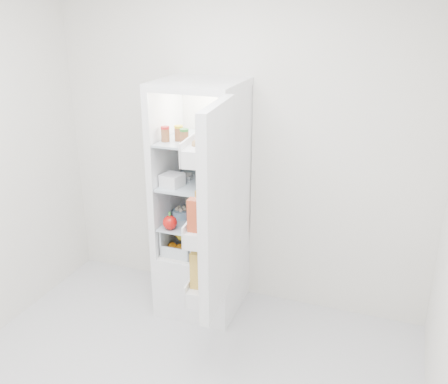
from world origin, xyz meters
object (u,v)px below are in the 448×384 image
at_px(refrigerator, 204,227).
at_px(fridge_door, 213,213).
at_px(red_cabbage, 212,214).
at_px(mushroom_bowl, 181,214).

relative_size(refrigerator, fridge_door, 1.38).
distance_m(red_cabbage, mushroom_bowl, 0.28).
xyz_separation_m(refrigerator, fridge_door, (0.33, -0.64, 0.43)).
relative_size(refrigerator, red_cabbage, 10.14).
xyz_separation_m(refrigerator, red_cabbage, (0.11, -0.10, 0.17)).
height_order(refrigerator, fridge_door, refrigerator).
bearing_deg(refrigerator, fridge_door, -62.70).
relative_size(refrigerator, mushroom_bowl, 13.50).
xyz_separation_m(refrigerator, mushroom_bowl, (-0.17, -0.06, 0.11)).
distance_m(refrigerator, mushroom_bowl, 0.21).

